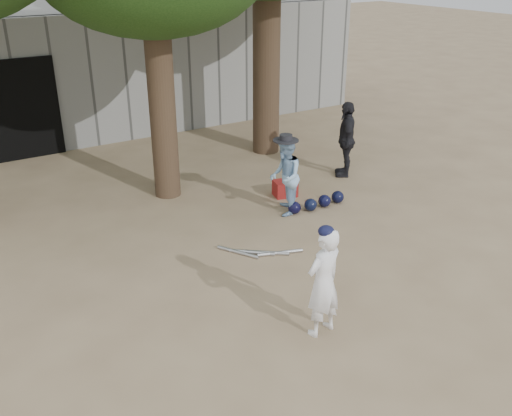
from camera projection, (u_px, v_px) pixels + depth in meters
ground at (257, 311)px, 7.42m from camera, size 70.00×70.00×0.00m
boy_player at (323, 282)px, 6.74m from camera, size 0.56×0.42×1.42m
spectator_blue at (285, 177)px, 9.90m from camera, size 0.80×0.85×1.38m
spectator_dark at (346, 139)px, 11.57m from camera, size 0.85×0.95×1.55m
red_bag at (285, 188)px, 10.83m from camera, size 0.48×0.41×0.30m
back_building at (47, 67)px, 14.78m from camera, size 16.00×5.24×3.00m
helmet_row at (317, 203)px, 10.31m from camera, size 1.19×0.28×0.23m
bat_pile at (259, 252)px, 8.80m from camera, size 1.09×0.83×0.06m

